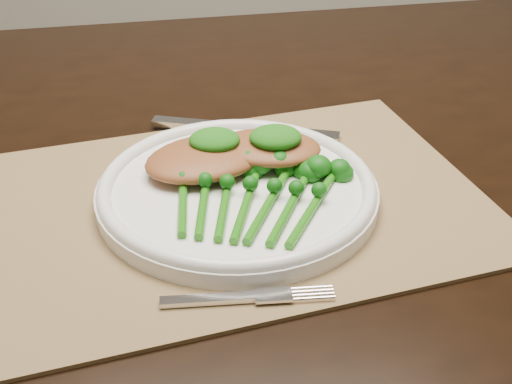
{
  "coord_description": "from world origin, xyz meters",
  "views": [
    {
      "loc": [
        0.07,
        -0.71,
        1.16
      ],
      "look_at": [
        0.1,
        -0.11,
        0.78
      ],
      "focal_mm": 50.0,
      "sensor_mm": 36.0,
      "label": 1
    }
  ],
  "objects_px": {
    "placemat": "(242,202)",
    "broccolini_bundle": "(247,202)",
    "dinner_plate": "(237,190)",
    "dining_table": "(258,349)",
    "chicken_fillet_left": "(207,158)"
  },
  "relations": [
    {
      "from": "placemat",
      "to": "broccolini_bundle",
      "type": "bearing_deg",
      "value": -98.86
    },
    {
      "from": "dinner_plate",
      "to": "broccolini_bundle",
      "type": "xyz_separation_m",
      "value": [
        0.01,
        -0.04,
        0.01
      ]
    },
    {
      "from": "dining_table",
      "to": "broccolini_bundle",
      "type": "distance_m",
      "value": 0.45
    },
    {
      "from": "broccolini_bundle",
      "to": "placemat",
      "type": "bearing_deg",
      "value": 108.7
    },
    {
      "from": "placemat",
      "to": "chicken_fillet_left",
      "type": "relative_size",
      "value": 3.67
    },
    {
      "from": "dining_table",
      "to": "dinner_plate",
      "type": "bearing_deg",
      "value": -108.84
    },
    {
      "from": "placemat",
      "to": "chicken_fillet_left",
      "type": "height_order",
      "value": "chicken_fillet_left"
    },
    {
      "from": "dining_table",
      "to": "dinner_plate",
      "type": "height_order",
      "value": "dinner_plate"
    },
    {
      "from": "dining_table",
      "to": "chicken_fillet_left",
      "type": "height_order",
      "value": "chicken_fillet_left"
    },
    {
      "from": "broccolini_bundle",
      "to": "dinner_plate",
      "type": "bearing_deg",
      "value": 115.63
    },
    {
      "from": "dinner_plate",
      "to": "dining_table",
      "type": "bearing_deg",
      "value": 79.39
    },
    {
      "from": "placemat",
      "to": "dinner_plate",
      "type": "distance_m",
      "value": 0.02
    },
    {
      "from": "dinner_plate",
      "to": "chicken_fillet_left",
      "type": "distance_m",
      "value": 0.05
    },
    {
      "from": "dinner_plate",
      "to": "chicken_fillet_left",
      "type": "relative_size",
      "value": 2.15
    },
    {
      "from": "dining_table",
      "to": "placemat",
      "type": "bearing_deg",
      "value": -107.23
    }
  ]
}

